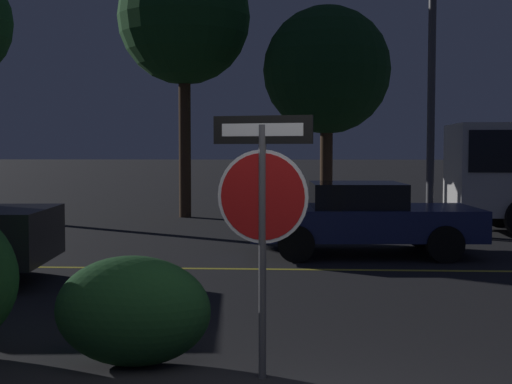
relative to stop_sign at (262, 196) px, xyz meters
name	(u,v)px	position (x,y,z in m)	size (l,w,h in m)	color
road_center_stripe	(277,269)	(-0.01, 5.16, -1.44)	(33.82, 0.12, 0.01)	gold
stop_sign	(262,196)	(0.00, 0.00, 0.00)	(0.78, 0.21, 2.07)	#4C4C51
hedge_bush_2	(133,311)	(-1.10, 0.27, -0.98)	(1.31, 0.74, 0.93)	#19421E
passing_car_2	(362,217)	(1.43, 6.82, -0.80)	(4.01, 2.15, 1.24)	navy
street_lamp	(433,9)	(3.11, 9.57, 3.27)	(0.38, 0.38, 8.05)	#4C4C51
tree_0	(184,19)	(-2.67, 13.45, 3.83)	(3.51, 3.51, 7.06)	#422D1E
tree_2	(327,71)	(1.08, 12.73, 2.37)	(3.24, 3.24, 5.45)	#422D1E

